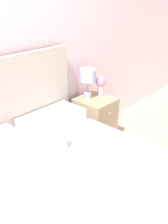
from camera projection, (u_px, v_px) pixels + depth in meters
ground_plane at (14, 172)px, 2.87m from camera, size 12.00×12.00×0.00m
bed at (72, 191)px, 2.19m from camera, size 1.61×1.98×1.27m
nightstand at (95, 121)px, 3.32m from camera, size 0.41×0.45×0.60m
table_lamp at (88, 77)px, 3.12m from camera, size 0.19×0.19×0.36m
flower_vase at (101, 83)px, 3.25m from camera, size 0.13×0.13×0.25m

